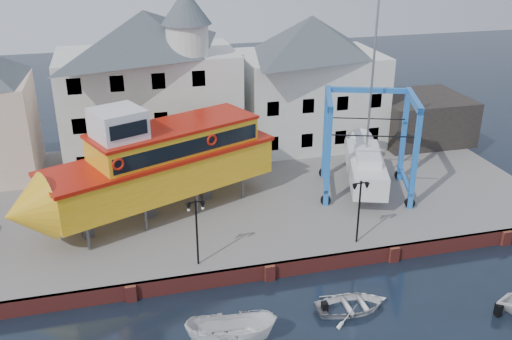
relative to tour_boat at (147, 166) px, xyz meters
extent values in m
plane|color=black|center=(6.17, -7.86, -4.73)|extent=(140.00, 140.00, 0.00)
cube|color=slate|center=(6.17, 3.14, -4.23)|extent=(44.00, 22.00, 1.00)
cube|color=maroon|center=(6.17, -7.74, -4.23)|extent=(44.00, 0.25, 1.00)
cube|color=maroon|center=(-1.83, -7.91, -4.23)|extent=(0.60, 0.36, 1.00)
cube|color=maroon|center=(6.17, -7.91, -4.23)|extent=(0.60, 0.36, 1.00)
cube|color=maroon|center=(14.17, -7.91, -4.23)|extent=(0.60, 0.36, 1.00)
cube|color=maroon|center=(22.17, -7.91, -4.23)|extent=(0.60, 0.36, 1.00)
cube|color=beige|center=(1.17, 10.64, 0.77)|extent=(14.00, 8.00, 9.00)
pyramid|color=#3C454C|center=(1.17, 10.64, 6.87)|extent=(14.00, 8.00, 3.20)
cube|color=black|center=(-4.33, 6.68, -2.13)|extent=(1.00, 0.08, 1.20)
cube|color=black|center=(-1.33, 6.68, -2.13)|extent=(1.00, 0.08, 1.20)
cube|color=black|center=(1.67, 6.68, -2.13)|extent=(1.00, 0.08, 1.20)
cube|color=black|center=(4.67, 6.68, -2.13)|extent=(1.00, 0.08, 1.20)
cube|color=black|center=(-4.33, 6.68, 0.87)|extent=(1.00, 0.08, 1.20)
cube|color=black|center=(-1.33, 6.68, 0.87)|extent=(1.00, 0.08, 1.20)
cube|color=black|center=(1.67, 6.68, 0.87)|extent=(1.00, 0.08, 1.20)
cube|color=black|center=(4.67, 6.68, 0.87)|extent=(1.00, 0.08, 1.20)
cube|color=black|center=(-4.33, 6.68, 3.87)|extent=(1.00, 0.08, 1.20)
cube|color=black|center=(-1.33, 6.68, 3.87)|extent=(1.00, 0.08, 1.20)
cube|color=black|center=(1.67, 6.68, 3.87)|extent=(1.00, 0.08, 1.20)
cube|color=black|center=(4.67, 6.68, 3.87)|extent=(1.00, 0.08, 1.20)
cylinder|color=beige|center=(4.17, 8.24, 6.47)|extent=(3.20, 3.20, 2.40)
cone|color=#3C454C|center=(4.17, 8.24, 8.97)|extent=(3.80, 3.80, 2.60)
cube|color=beige|center=(15.17, 11.14, 0.27)|extent=(12.00, 8.00, 8.00)
pyramid|color=#3C454C|center=(15.17, 11.14, 5.87)|extent=(12.00, 8.00, 3.20)
cube|color=black|center=(10.67, 7.18, -2.13)|extent=(1.00, 0.08, 1.20)
cube|color=black|center=(13.67, 7.18, -2.13)|extent=(1.00, 0.08, 1.20)
cube|color=black|center=(16.67, 7.18, -2.13)|extent=(1.00, 0.08, 1.20)
cube|color=black|center=(19.67, 7.18, -2.13)|extent=(1.00, 0.08, 1.20)
cube|color=black|center=(10.67, 7.18, 0.87)|extent=(1.00, 0.08, 1.20)
cube|color=black|center=(13.67, 7.18, 0.87)|extent=(1.00, 0.08, 1.20)
cube|color=black|center=(16.67, 7.18, 0.87)|extent=(1.00, 0.08, 1.20)
cube|color=black|center=(19.67, 7.18, 0.87)|extent=(1.00, 0.08, 1.20)
cube|color=black|center=(25.17, 9.14, -1.73)|extent=(8.00, 7.00, 4.00)
cylinder|color=black|center=(2.17, -6.66, -1.73)|extent=(0.12, 0.12, 4.00)
cube|color=black|center=(2.17, -6.66, 0.32)|extent=(0.90, 0.06, 0.06)
sphere|color=black|center=(2.17, -6.66, 0.39)|extent=(0.16, 0.16, 0.16)
cone|color=black|center=(1.77, -6.66, 0.05)|extent=(0.32, 0.32, 0.45)
sphere|color=white|center=(1.77, -6.66, -0.13)|extent=(0.18, 0.18, 0.18)
cone|color=black|center=(2.57, -6.66, 0.05)|extent=(0.32, 0.32, 0.45)
sphere|color=white|center=(2.57, -6.66, -0.13)|extent=(0.18, 0.18, 0.18)
cylinder|color=black|center=(12.17, -6.66, -1.73)|extent=(0.12, 0.12, 4.00)
cube|color=black|center=(12.17, -6.66, 0.32)|extent=(0.90, 0.06, 0.06)
sphere|color=black|center=(12.17, -6.66, 0.39)|extent=(0.16, 0.16, 0.16)
cone|color=black|center=(11.77, -6.66, 0.05)|extent=(0.32, 0.32, 0.45)
sphere|color=white|center=(11.77, -6.66, -0.13)|extent=(0.18, 0.18, 0.18)
cone|color=black|center=(12.57, -6.66, 0.05)|extent=(0.32, 0.32, 0.45)
sphere|color=white|center=(12.57, -6.66, -0.13)|extent=(0.18, 0.18, 0.18)
cylinder|color=#59595E|center=(-4.02, -3.43, -2.90)|extent=(0.26, 0.26, 1.67)
cylinder|color=#59595E|center=(-5.25, -0.57, -2.90)|extent=(0.26, 0.26, 1.67)
cylinder|color=#59595E|center=(-0.44, -1.89, -2.90)|extent=(0.26, 0.26, 1.67)
cylinder|color=#59595E|center=(-1.68, 0.97, -2.90)|extent=(0.26, 0.26, 1.67)
cylinder|color=#59595E|center=(3.13, -0.34, -2.90)|extent=(0.26, 0.26, 1.67)
cylinder|color=#59595E|center=(1.89, 2.52, -2.90)|extent=(0.26, 0.26, 1.67)
cylinder|color=#59595E|center=(6.70, 1.20, -2.90)|extent=(0.26, 0.26, 1.67)
cylinder|color=#59595E|center=(5.47, 4.06, -2.90)|extent=(0.26, 0.26, 1.67)
cube|color=#59595E|center=(-4.12, -1.78, -2.90)|extent=(0.83, 0.78, 1.67)
cube|color=#59595E|center=(-0.04, -0.02, -2.90)|extent=(0.83, 0.78, 1.67)
cube|color=#59595E|center=(4.04, 1.75, -2.90)|extent=(0.83, 0.78, 1.67)
cube|color=#E0A30C|center=(0.98, 0.43, -0.84)|extent=(15.97, 10.06, 2.45)
cone|color=#E0A30C|center=(-7.29, -3.15, -0.84)|extent=(3.92, 4.85, 4.23)
cube|color=#AE1709|center=(0.98, 0.43, 0.49)|extent=(16.34, 10.35, 0.24)
cube|color=#E0A30C|center=(2.00, 0.87, 1.27)|extent=(11.71, 7.88, 1.78)
cube|color=black|center=(2.76, -0.90, 1.33)|extent=(9.82, 4.29, 1.00)
cube|color=black|center=(1.24, 2.63, 1.33)|extent=(9.82, 4.29, 1.00)
cube|color=#AE1709|center=(2.00, 0.87, 2.26)|extent=(11.96, 8.07, 0.20)
cube|color=white|center=(-1.57, -0.68, 3.17)|extent=(3.80, 3.80, 2.02)
cube|color=black|center=(-0.99, -2.03, 3.26)|extent=(2.25, 1.02, 0.89)
torus|color=#AE1709|center=(-1.81, -2.93, 1.49)|extent=(0.78, 0.45, 0.78)
torus|color=#AE1709|center=(4.31, -0.28, 1.49)|extent=(0.78, 0.45, 0.78)
cube|color=#1164A4|center=(12.11, -1.38, -0.11)|extent=(0.46, 0.46, 7.26)
cylinder|color=black|center=(12.11, -1.38, -3.37)|extent=(0.77, 0.48, 0.73)
cube|color=#1164A4|center=(13.68, 3.18, -0.11)|extent=(0.46, 0.46, 7.26)
cylinder|color=black|center=(13.68, 3.18, -3.37)|extent=(0.77, 0.48, 0.73)
cube|color=#1164A4|center=(17.65, -3.29, -0.11)|extent=(0.46, 0.46, 7.26)
cylinder|color=black|center=(17.65, -3.29, -3.37)|extent=(0.77, 0.48, 0.73)
cube|color=#1164A4|center=(19.22, 1.27, -0.11)|extent=(0.46, 0.46, 7.26)
cylinder|color=black|center=(19.22, 1.27, -3.37)|extent=(0.77, 0.48, 0.73)
cube|color=#1164A4|center=(12.90, 0.90, 3.34)|extent=(2.03, 5.02, 0.51)
cube|color=#1164A4|center=(12.90, 0.90, -2.70)|extent=(1.93, 4.98, 0.22)
cube|color=#1164A4|center=(18.44, -1.01, 3.34)|extent=(2.03, 5.02, 0.51)
cube|color=#1164A4|center=(18.44, -1.01, -2.70)|extent=(1.93, 4.98, 0.22)
cube|color=#1164A4|center=(16.45, 2.22, 3.34)|extent=(6.00, 2.37, 0.36)
cube|color=white|center=(15.67, -0.06, -1.87)|extent=(4.78, 8.13, 1.66)
cone|color=white|center=(17.17, 4.31, -1.87)|extent=(2.79, 2.34, 2.38)
cube|color=#59595E|center=(15.67, -0.06, -3.06)|extent=(0.84, 1.85, 0.73)
cube|color=white|center=(15.50, -0.55, -0.73)|extent=(2.58, 3.48, 0.62)
cylinder|color=#99999E|center=(15.84, 0.43, 4.66)|extent=(0.20, 0.20, 11.40)
cube|color=black|center=(15.06, -1.82, 1.33)|extent=(5.35, 1.94, 0.05)
cube|color=black|center=(16.27, 1.71, 1.33)|extent=(5.35, 1.94, 0.05)
imported|color=white|center=(9.75, -11.72, -4.73)|extent=(4.10, 2.96, 0.84)
camera|label=1|loc=(-1.70, -35.01, 14.67)|focal=40.00mm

